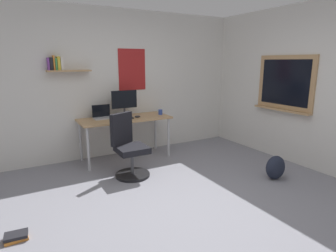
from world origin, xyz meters
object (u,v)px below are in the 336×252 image
coffee_mug (160,112)px  monitor_primary (124,101)px  laptop (102,115)px  backpack (275,167)px  computer_mouse (137,117)px  office_chair (129,150)px  book_stack_on_floor (16,237)px  desk (125,122)px  keyboard (122,118)px

coffee_mug → monitor_primary: bearing=168.1°
laptop → backpack: size_ratio=0.88×
monitor_primary → backpack: (1.55, -2.03, -0.84)m
computer_mouse → backpack: size_ratio=0.29×
office_chair → monitor_primary: size_ratio=2.05×
book_stack_on_floor → desk: bearing=43.3°
keyboard → desk: bearing=45.9°
desk → computer_mouse: computer_mouse is taller
laptop → backpack: 2.91m
keyboard → book_stack_on_floor: 2.47m
keyboard → coffee_mug: coffee_mug is taller
keyboard → computer_mouse: size_ratio=3.56×
backpack → book_stack_on_floor: (-3.38, 0.24, -0.15)m
keyboard → computer_mouse: bearing=-0.0°
monitor_primary → backpack: 2.69m
office_chair → book_stack_on_floor: 1.87m
keyboard → backpack: 2.55m
computer_mouse → book_stack_on_floor: bearing=-141.1°
coffee_mug → office_chair: bearing=-142.3°
monitor_primary → backpack: size_ratio=1.31×
keyboard → computer_mouse: 0.28m
desk → office_chair: size_ratio=1.65×
laptop → desk: bearing=-23.5°
desk → office_chair: office_chair is taller
computer_mouse → coffee_mug: size_ratio=1.13×
monitor_primary → keyboard: monitor_primary is taller
desk → book_stack_on_floor: 2.55m
backpack → computer_mouse: bearing=126.8°
computer_mouse → book_stack_on_floor: 2.67m
desk → office_chair: 0.82m
backpack → office_chair: bearing=146.9°
computer_mouse → coffee_mug: coffee_mug is taller
monitor_primary → book_stack_on_floor: (-1.84, -1.80, -0.98)m
office_chair → book_stack_on_floor: office_chair is taller
laptop → computer_mouse: bearing=-22.9°
coffee_mug → book_stack_on_floor: size_ratio=0.41×
office_chair → coffee_mug: size_ratio=10.33×
laptop → keyboard: 0.36m
keyboard → backpack: size_ratio=1.05×
computer_mouse → coffee_mug: bearing=5.9°
desk → backpack: (1.59, -1.93, -0.50)m
computer_mouse → office_chair: bearing=-123.5°
office_chair → monitor_primary: bearing=72.1°
computer_mouse → coffee_mug: 0.48m
monitor_primary → computer_mouse: size_ratio=4.46×
desk → computer_mouse: 0.23m
monitor_primary → coffee_mug: monitor_primary is taller
keyboard → backpack: bearing=-48.0°
laptop → computer_mouse: 0.60m
monitor_primary → computer_mouse: (0.16, -0.19, -0.25)m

